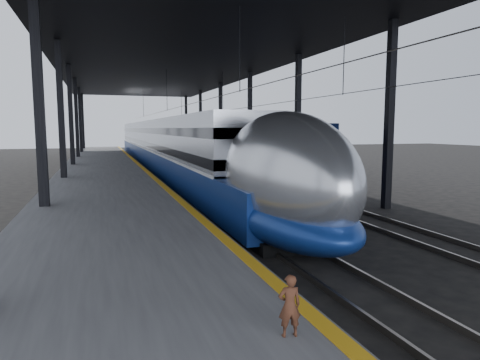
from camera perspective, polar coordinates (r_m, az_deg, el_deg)
name	(u,v)px	position (r m, az deg, el deg)	size (l,w,h in m)	color
ground	(229,254)	(13.61, -1.41, -9.82)	(160.00, 160.00, 0.00)	black
platform	(104,176)	(32.66, -17.73, 0.55)	(6.00, 80.00, 1.00)	#4C4C4F
yellow_strip	(143,168)	(32.75, -12.86, 1.61)	(0.30, 80.00, 0.01)	orange
rails	(210,177)	(33.74, -4.00, 0.34)	(6.52, 80.00, 0.16)	slate
canopy	(175,58)	(33.38, -8.63, 15.77)	(18.00, 75.00, 9.47)	black
tgv_train	(163,147)	(40.89, -10.22, 4.32)	(3.24, 65.20, 4.64)	#BABCC2
second_train	(198,144)	(48.78, -5.57, 4.75)	(3.05, 56.05, 4.20)	navy
child	(289,306)	(6.26, 6.61, -16.30)	(0.33, 0.22, 0.90)	#4B2819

